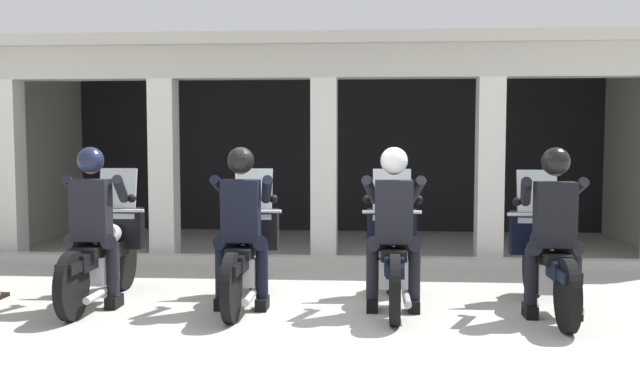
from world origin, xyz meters
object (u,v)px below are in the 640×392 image
object	(u,v)px
motorcycle_far_left	(104,253)
police_officer_far_left	(92,213)
police_officer_far_right	(554,218)
motorcycle_far_right	(546,259)
motorcycle_center_right	(393,255)
motorcycle_center_left	(247,254)
police_officer_center_left	(241,214)
police_officer_center_right	(394,215)

from	to	relation	value
motorcycle_far_left	police_officer_far_left	size ratio (longest dim) A/B	1.29
motorcycle_far_left	police_officer_far_left	bearing A→B (deg)	-93.96
police_officer_far_left	police_officer_far_right	size ratio (longest dim) A/B	1.00
motorcycle_far_left	motorcycle_far_right	xyz separation A→B (m)	(4.41, -0.10, 0.00)
police_officer_far_left	police_officer_far_right	xyz separation A→B (m)	(4.41, -0.10, 0.00)
police_officer_far_left	motorcycle_center_right	size ratio (longest dim) A/B	0.78
motorcycle_far_left	motorcycle_center_left	size ratio (longest dim) A/B	1.00
motorcycle_center_right	motorcycle_center_left	bearing A→B (deg)	179.71
motorcycle_center_right	police_officer_center_left	bearing A→B (deg)	-169.41
police_officer_far_right	motorcycle_far_right	bearing A→B (deg)	88.42
motorcycle_far_left	police_officer_center_left	bearing A→B (deg)	-13.43
police_officer_far_left	police_officer_center_left	world-z (taller)	same
police_officer_far_left	motorcycle_center_right	bearing A→B (deg)	2.81
police_officer_center_left	police_officer_center_right	size ratio (longest dim) A/B	1.00
motorcycle_center_left	motorcycle_far_left	bearing A→B (deg)	176.96
motorcycle_far_right	police_officer_far_right	world-z (taller)	police_officer_far_right
police_officer_center_left	motorcycle_far_right	bearing A→B (deg)	-1.27
police_officer_center_left	motorcycle_center_right	distance (m)	1.57
police_officer_center_right	police_officer_far_right	size ratio (longest dim) A/B	1.00
police_officer_far_left	police_officer_far_right	world-z (taller)	same
motorcycle_far_right	police_officer_far_right	bearing A→B (deg)	-91.58
police_officer_far_left	motorcycle_far_left	bearing A→B (deg)	86.04
motorcycle_far_right	police_officer_far_right	distance (m)	0.52
motorcycle_center_left	motorcycle_center_right	world-z (taller)	same
motorcycle_center_left	motorcycle_center_right	distance (m)	1.47
police_officer_center_left	motorcycle_center_right	xyz separation A→B (m)	(1.47, 0.30, -0.44)
police_officer_far_left	motorcycle_center_right	world-z (taller)	police_officer_far_left
motorcycle_center_right	police_officer_center_right	size ratio (longest dim) A/B	1.29
motorcycle_center_right	motorcycle_far_left	bearing A→B (deg)	179.93
police_officer_center_left	police_officer_center_right	bearing A→B (deg)	-3.47
motorcycle_far_left	motorcycle_far_right	bearing A→B (deg)	-4.97
police_officer_far_left	police_officer_center_left	xyz separation A→B (m)	(1.47, 0.03, 0.00)
motorcycle_far_left	motorcycle_center_right	distance (m)	2.94
police_officer_far_left	police_officer_center_right	size ratio (longest dim) A/B	1.00
police_officer_center_right	police_officer_far_right	distance (m)	1.48
motorcycle_far_left	motorcycle_center_left	xyz separation A→B (m)	(1.47, 0.03, 0.00)
motorcycle_center_right	motorcycle_far_right	distance (m)	1.48
police_officer_center_right	motorcycle_far_right	xyz separation A→B (m)	(1.47, 0.13, -0.44)
motorcycle_far_right	police_officer_far_left	bearing A→B (deg)	-178.91
police_officer_center_left	police_officer_center_right	xyz separation A→B (m)	(1.47, 0.02, 0.00)
motorcycle_far_right	motorcycle_far_left	bearing A→B (deg)	177.41
motorcycle_center_right	police_officer_center_right	distance (m)	0.52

